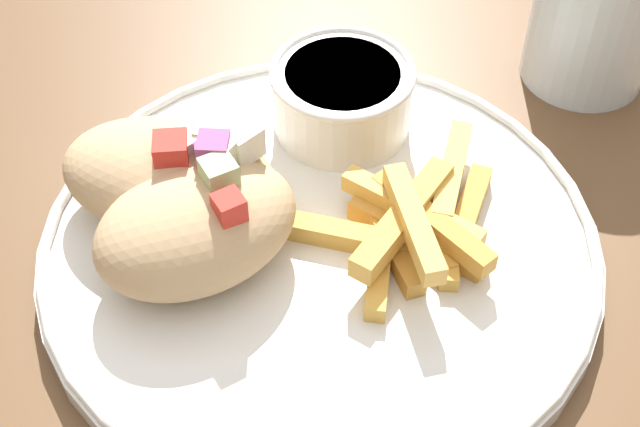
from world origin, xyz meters
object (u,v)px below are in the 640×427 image
pita_sandwich_near (197,225)px  pita_sandwich_far (172,176)px  plate (320,244)px  fries_pile (414,222)px  sauce_ramekin (342,94)px  water_glass (596,16)px

pita_sandwich_near → pita_sandwich_far: bearing=84.5°
plate → fries_pile: 0.05m
fries_pile → pita_sandwich_far: bearing=156.9°
pita_sandwich_near → sauce_ramekin: bearing=23.1°
fries_pile → plate: bearing=166.7°
plate → water_glass: 0.23m
fries_pile → water_glass: 0.20m
pita_sandwich_far → sauce_ramekin: 0.11m
pita_sandwich_far → fries_pile: 0.13m
plate → sauce_ramekin: size_ratio=3.55×
plate → sauce_ramekin: 0.09m
plate → sauce_ramekin: sauce_ramekin is taller
pita_sandwich_far → sauce_ramekin: pita_sandwich_far is taller
sauce_ramekin → water_glass: (0.17, 0.02, 0.01)m
water_glass → pita_sandwich_near: bearing=-158.5°
plate → pita_sandwich_far: size_ratio=2.14×
water_glass → plate: bearing=-152.4°
plate → fries_pile: size_ratio=2.30×
water_glass → sauce_ramekin: bearing=-172.0°
plate → sauce_ramekin: (0.03, 0.08, 0.03)m
pita_sandwich_near → sauce_ramekin: pita_sandwich_near is taller
pita_sandwich_near → plate: bearing=-18.5°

